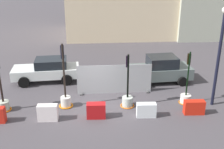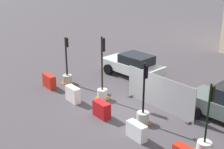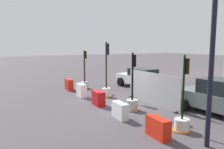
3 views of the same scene
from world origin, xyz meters
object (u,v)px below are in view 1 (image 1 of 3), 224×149
(traffic_light_2, at_px, (127,98))
(car_white_van, at_px, (47,70))
(construction_barrier_3, at_px, (146,110))
(construction_barrier_2, at_px, (96,111))
(traffic_light_1, at_px, (65,96))
(traffic_light_3, at_px, (186,95))
(street_lamp_post, at_px, (220,50))
(traffic_light_0, at_px, (3,101))
(car_grey_saloon, at_px, (160,70))
(construction_barrier_1, at_px, (48,113))
(construction_barrier_4, at_px, (194,107))

(traffic_light_2, height_order, car_white_van, traffic_light_2)
(construction_barrier_3, bearing_deg, construction_barrier_2, 177.73)
(traffic_light_1, distance_m, traffic_light_3, 6.87)
(car_white_van, distance_m, street_lamp_post, 11.01)
(traffic_light_0, bearing_deg, street_lamp_post, -1.21)
(car_white_van, bearing_deg, car_grey_saloon, -5.27)
(traffic_light_3, relative_size, construction_barrier_2, 3.09)
(street_lamp_post, bearing_deg, traffic_light_2, 177.73)
(traffic_light_1, distance_m, construction_barrier_1, 1.69)
(traffic_light_0, xyz_separation_m, street_lamp_post, (11.69, -0.25, 2.73))
(traffic_light_0, bearing_deg, construction_barrier_4, -6.72)
(traffic_light_3, distance_m, construction_barrier_4, 1.30)
(traffic_light_0, relative_size, construction_barrier_3, 2.93)
(construction_barrier_4, bearing_deg, car_grey_saloon, 99.63)
(traffic_light_1, bearing_deg, construction_barrier_1, -118.54)
(construction_barrier_3, distance_m, car_white_van, 7.91)
(traffic_light_2, distance_m, construction_barrier_3, 1.51)
(traffic_light_3, distance_m, car_white_van, 9.27)
(traffic_light_3, bearing_deg, construction_barrier_4, -88.47)
(construction_barrier_1, bearing_deg, traffic_light_3, 10.05)
(construction_barrier_1, relative_size, street_lamp_post, 0.19)
(traffic_light_1, xyz_separation_m, construction_barrier_2, (1.67, -1.40, -0.24))
(construction_barrier_2, relative_size, street_lamp_post, 0.18)
(traffic_light_1, bearing_deg, traffic_light_0, -176.66)
(traffic_light_0, height_order, construction_barrier_2, traffic_light_0)
(construction_barrier_1, bearing_deg, construction_barrier_4, 0.51)
(car_grey_saloon, bearing_deg, traffic_light_3, -77.27)
(construction_barrier_3, distance_m, car_grey_saloon, 5.04)
(construction_barrier_1, height_order, car_grey_saloon, car_grey_saloon)
(traffic_light_2, height_order, construction_barrier_1, traffic_light_2)
(traffic_light_0, xyz_separation_m, construction_barrier_1, (2.56, -1.28, -0.11))
(car_white_van, bearing_deg, construction_barrier_2, -59.00)
(traffic_light_0, height_order, construction_barrier_4, traffic_light_0)
(car_grey_saloon, bearing_deg, traffic_light_0, -160.46)
(construction_barrier_2, distance_m, car_white_van, 6.16)
(traffic_light_1, bearing_deg, car_white_van, 111.08)
(construction_barrier_1, bearing_deg, construction_barrier_3, -0.31)
(construction_barrier_1, relative_size, car_white_van, 0.23)
(car_white_van, relative_size, street_lamp_post, 0.82)
(construction_barrier_4, height_order, car_white_van, car_white_van)
(construction_barrier_3, bearing_deg, construction_barrier_4, 2.10)
(construction_barrier_1, bearing_deg, traffic_light_1, 61.46)
(construction_barrier_4, height_order, car_grey_saloon, car_grey_saloon)
(traffic_light_1, distance_m, construction_barrier_4, 7.05)
(traffic_light_3, distance_m, construction_barrier_2, 5.35)
(car_grey_saloon, xyz_separation_m, street_lamp_post, (2.21, -3.61, 2.41))
(construction_barrier_2, bearing_deg, traffic_light_3, 13.87)
(construction_barrier_4, relative_size, street_lamp_post, 0.20)
(construction_barrier_2, xyz_separation_m, construction_barrier_4, (5.23, -0.01, -0.02))
(traffic_light_3, xyz_separation_m, construction_barrier_1, (-7.67, -1.36, -0.07))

